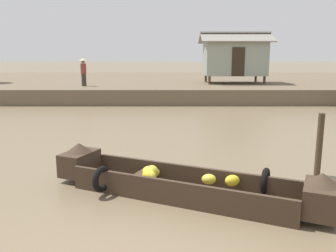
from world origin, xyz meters
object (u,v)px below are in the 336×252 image
object	(u,v)px
banana_boat	(181,183)
stilt_house_mid_left	(234,57)
vendor_person	(83,71)
mooring_post	(319,145)

from	to	relation	value
banana_boat	stilt_house_mid_left	distance (m)	18.05
vendor_person	mooring_post	xyz separation A→B (m)	(8.47, -13.81, -1.07)
banana_boat	vendor_person	world-z (taller)	vendor_person
vendor_person	stilt_house_mid_left	bearing A→B (deg)	14.13
stilt_house_mid_left	vendor_person	xyz separation A→B (m)	(-9.48, -2.39, -0.79)
stilt_house_mid_left	vendor_person	size ratio (longest dim) A/B	2.78
stilt_house_mid_left	vendor_person	world-z (taller)	stilt_house_mid_left
stilt_house_mid_left	mooring_post	size ratio (longest dim) A/B	3.21
banana_boat	vendor_person	xyz separation A→B (m)	(-5.34, 15.02, 1.52)
stilt_house_mid_left	mooring_post	xyz separation A→B (m)	(-1.01, -16.19, -1.86)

